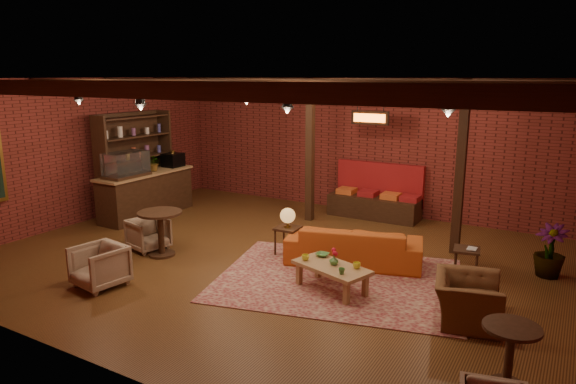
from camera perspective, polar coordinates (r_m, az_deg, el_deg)
The scene contains 26 objects.
floor at distance 9.42m, azimuth -1.80°, elevation -7.38°, with size 10.00×10.00×0.00m, color #381F0E.
ceiling at distance 8.84m, azimuth -1.95°, elevation 12.49°, with size 10.00×8.00×0.02m, color black.
wall_back at distance 12.52m, azimuth 7.91°, elevation 5.14°, with size 10.00×0.02×3.20m, color maroon.
wall_front at distance 6.08m, azimuth -22.33°, elevation -3.97°, with size 10.00×0.02×3.20m, color maroon.
wall_left at distance 12.36m, azimuth -22.00°, elevation 4.23°, with size 0.02×8.00×3.20m, color maroon.
ceiling_beams at distance 8.84m, azimuth -1.94°, elevation 11.71°, with size 9.80×6.40×0.22m, color black, non-canonical shape.
ceiling_pipe at distance 10.23m, azimuth 2.91°, elevation 10.57°, with size 0.12×0.12×9.60m, color black.
post_left at distance 11.51m, azimuth 2.47°, elevation 4.58°, with size 0.16×0.16×3.20m, color black.
post_right at distance 9.82m, azimuth 18.63°, elevation 2.47°, with size 0.16×0.16×3.20m, color black.
service_counter at distance 12.46m, azimuth -15.53°, elevation 1.02°, with size 0.80×2.50×1.60m, color black, non-canonical shape.
plant_counter at distance 12.46m, azimuth -14.67°, elevation 3.04°, with size 0.35×0.39×0.30m, color #337F33.
shelving_hutch at distance 12.75m, azimuth -16.58°, elevation 3.04°, with size 0.52×2.00×2.40m, color black, non-canonical shape.
banquette at distance 12.09m, azimuth 9.56°, elevation -0.49°, with size 2.10×0.70×1.00m, color maroon, non-canonical shape.
service_sign at distance 11.39m, azimuth 9.10°, elevation 8.14°, with size 0.86×0.06×0.30m, color orange.
ceiling_spotlights at distance 8.84m, azimuth -1.93°, elevation 10.28°, with size 6.40×4.40×0.28m, color black, non-canonical shape.
rug at distance 8.52m, azimuth 5.64°, elevation -9.64°, with size 3.85×2.94×0.01m, color maroon.
sofa at distance 9.12m, azimuth 7.33°, elevation -5.88°, with size 2.34×0.92×0.68m, color #AF4918.
coffee_table at distance 7.99m, azimuth 4.84°, elevation -8.40°, with size 1.32×0.93×0.66m.
side_table_lamp at distance 9.42m, azimuth -0.04°, elevation -3.04°, with size 0.44×0.44×0.89m.
round_table_left at distance 9.68m, azimuth -13.99°, elevation -3.68°, with size 0.80×0.80×0.84m.
armchair_a at distance 10.12m, azimuth -15.25°, elevation -4.39°, with size 0.65×0.61×0.67m, color beige.
armchair_b at distance 8.63m, azimuth -20.23°, elevation -7.53°, with size 0.71×0.67×0.73m, color beige.
armchair_right at distance 7.38m, azimuth 19.35°, elevation -10.48°, with size 0.97×0.63×0.85m, color brown.
side_table_book at distance 9.02m, azimuth 19.26°, elevation -6.16°, with size 0.48×0.48×0.48m.
round_table_right at distance 6.11m, azimuth 23.45°, elevation -15.47°, with size 0.60×0.60×0.70m.
plant_tall at distance 9.27m, azimuth 27.66°, elevation -0.59°, with size 1.50×1.50×2.67m, color #4C7F4C.
Camera 1 is at (4.69, -7.49, 3.26)m, focal length 32.00 mm.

